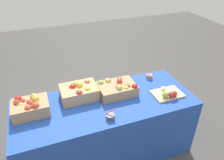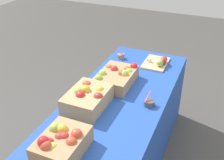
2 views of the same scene
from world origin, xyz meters
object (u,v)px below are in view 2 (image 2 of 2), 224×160
at_px(sample_bowl_near, 121,56).
at_px(sample_bowl_mid, 149,103).
at_px(apple_crate_right, 117,77).
at_px(cutting_board_front, 158,62).
at_px(apple_crate_left, 61,143).
at_px(apple_crate_middle, 88,98).

height_order(sample_bowl_near, sample_bowl_mid, sample_bowl_mid).
distance_m(apple_crate_right, sample_bowl_mid, 0.42).
height_order(cutting_board_front, sample_bowl_near, sample_bowl_near).
relative_size(apple_crate_right, sample_bowl_mid, 3.72).
height_order(apple_crate_right, sample_bowl_mid, apple_crate_right).
distance_m(apple_crate_left, sample_bowl_mid, 0.78).
bearing_deg(apple_crate_left, sample_bowl_mid, -26.95).
relative_size(apple_crate_left, apple_crate_middle, 0.89).
xyz_separation_m(apple_crate_left, cutting_board_front, (1.41, -0.24, -0.05)).
distance_m(apple_crate_left, sample_bowl_near, 1.40).
bearing_deg(apple_crate_left, cutting_board_front, -9.50).
bearing_deg(sample_bowl_near, cutting_board_front, -88.00).
relative_size(cutting_board_front, sample_bowl_near, 3.22).
bearing_deg(sample_bowl_mid, sample_bowl_near, 36.41).
relative_size(cutting_board_front, sample_bowl_mid, 2.98).
xyz_separation_m(apple_crate_middle, cutting_board_front, (0.90, -0.32, -0.05)).
relative_size(apple_crate_left, apple_crate_right, 0.85).
bearing_deg(apple_crate_middle, apple_crate_right, -10.29).
bearing_deg(apple_crate_middle, cutting_board_front, -19.43).
bearing_deg(apple_crate_left, sample_bowl_near, 6.56).
distance_m(sample_bowl_near, sample_bowl_mid, 0.87).
xyz_separation_m(apple_crate_middle, apple_crate_right, (0.41, -0.07, -0.01)).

